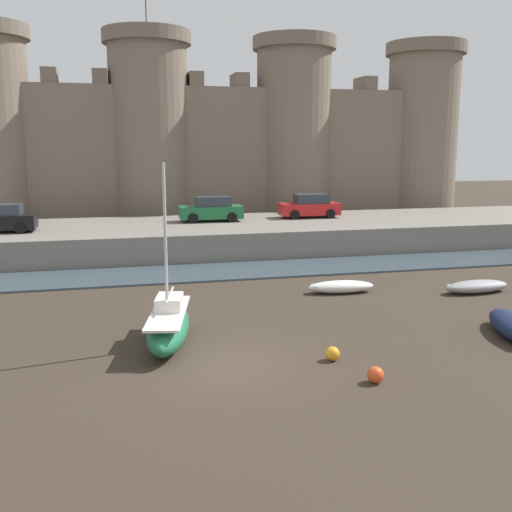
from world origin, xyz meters
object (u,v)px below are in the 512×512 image
Objects in this scene: mooring_buoy_near_shore at (375,375)px; car_quay_centre_east at (310,206)px; mooring_buoy_mid_mud at (333,354)px; sailboat_midflat_right at (169,325)px; rowboat_midflat_centre at (477,286)px; rowboat_foreground_centre at (341,286)px; car_quay_west at (211,209)px.

mooring_buoy_near_shore is 0.12× the size of car_quay_centre_east.
sailboat_midflat_right is at bearing 149.96° from mooring_buoy_mid_mud.
mooring_buoy_near_shore is at bearing -136.34° from rowboat_midflat_centre.
rowboat_midflat_centre is 16.16m from car_quay_centre_east.
sailboat_midflat_right reaches higher than rowboat_foreground_centre.
rowboat_foreground_centre is at bearing 73.54° from mooring_buoy_near_shore.
mooring_buoy_near_shore is 1.07× the size of mooring_buoy_mid_mud.
car_quay_centre_east reaches higher than mooring_buoy_near_shore.
sailboat_midflat_right is 1.47× the size of car_quay_west.
mooring_buoy_near_shore reaches higher than mooring_buoy_mid_mud.
car_quay_centre_east is (3.38, 14.35, 2.13)m from rowboat_foreground_centre.
car_quay_west and car_quay_centre_east have the same top height.
mooring_buoy_mid_mud is at bearing -145.22° from rowboat_midflat_centre.
rowboat_midflat_centre is at bearing -58.30° from car_quay_west.
car_quay_west is at bearing 104.17° from rowboat_foreground_centre.
rowboat_midflat_centre reaches higher than rowboat_foreground_centre.
sailboat_midflat_right reaches higher than car_quay_west.
sailboat_midflat_right reaches higher than rowboat_midflat_centre.
rowboat_foreground_centre is 0.96× the size of rowboat_midflat_centre.
rowboat_foreground_centre is at bearing 32.48° from sailboat_midflat_right.
car_quay_west is at bearing -177.16° from car_quay_centre_east.
sailboat_midflat_right is 14.81m from rowboat_midflat_centre.
mooring_buoy_near_shore is at bearing -41.56° from sailboat_midflat_right.
rowboat_midflat_centre is 6.79× the size of mooring_buoy_near_shore.
rowboat_midflat_centre is at bearing 34.78° from mooring_buoy_mid_mud.
rowboat_midflat_centre reaches higher than mooring_buoy_mid_mud.
car_quay_west is at bearing 121.70° from rowboat_midflat_centre.
car_quay_centre_east is (-2.63, 15.81, 2.12)m from rowboat_midflat_centre.
rowboat_midflat_centre is at bearing 43.66° from mooring_buoy_near_shore.
car_quay_west is at bearing 91.39° from mooring_buoy_near_shore.
car_quay_west is (4.75, 19.29, 1.75)m from sailboat_midflat_right.
car_quay_centre_east is (11.68, 19.63, 1.75)m from sailboat_midflat_right.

